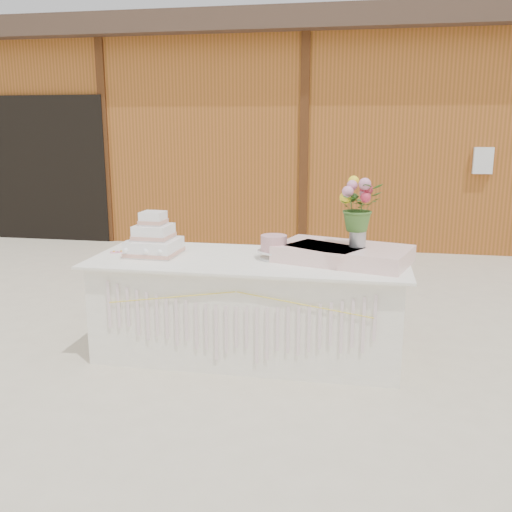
{
  "coord_description": "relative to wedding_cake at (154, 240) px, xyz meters",
  "views": [
    {
      "loc": [
        0.83,
        -4.15,
        1.76
      ],
      "look_at": [
        0.0,
        0.3,
        0.72
      ],
      "focal_mm": 40.0,
      "sensor_mm": 36.0,
      "label": 1
    }
  ],
  "objects": [
    {
      "name": "satin_runner",
      "position": [
        1.46,
        0.05,
        -0.06
      ],
      "size": [
        1.07,
        0.8,
        0.12
      ],
      "primitive_type": "cube",
      "rotation": [
        0.0,
        0.0,
        -0.29
      ],
      "color": "#FED7CC",
      "rests_on": "cake_table"
    },
    {
      "name": "bouquet",
      "position": [
        1.56,
        0.04,
        0.35
      ],
      "size": [
        0.41,
        0.39,
        0.36
      ],
      "primitive_type": "imported",
      "rotation": [
        0.0,
        0.0,
        0.47
      ],
      "color": "#426F2C",
      "rests_on": "flower_vase"
    },
    {
      "name": "cake_table",
      "position": [
        0.75,
        0.02,
        -0.5
      ],
      "size": [
        2.4,
        1.0,
        0.77
      ],
      "color": "white",
      "rests_on": "ground"
    },
    {
      "name": "ground",
      "position": [
        0.75,
        0.02,
        -0.89
      ],
      "size": [
        80.0,
        80.0,
        0.0
      ],
      "primitive_type": "plane",
      "color": "beige",
      "rests_on": "ground"
    },
    {
      "name": "loose_flowers",
      "position": [
        -0.3,
        0.08,
        -0.11
      ],
      "size": [
        0.17,
        0.33,
        0.02
      ],
      "primitive_type": null,
      "rotation": [
        0.0,
        0.0,
        0.14
      ],
      "color": "pink",
      "rests_on": "cake_table"
    },
    {
      "name": "pink_cake_stand",
      "position": [
        0.94,
        0.04,
        -0.01
      ],
      "size": [
        0.25,
        0.25,
        0.18
      ],
      "color": "white",
      "rests_on": "cake_table"
    },
    {
      "name": "flower_vase",
      "position": [
        1.56,
        0.04,
        0.09
      ],
      "size": [
        0.12,
        0.12,
        0.17
      ],
      "primitive_type": "cylinder",
      "color": "#B0B0B4",
      "rests_on": "satin_runner"
    },
    {
      "name": "wedding_cake",
      "position": [
        0.0,
        0.0,
        0.0
      ],
      "size": [
        0.39,
        0.39,
        0.34
      ],
      "rotation": [
        0.0,
        0.0,
        -0.04
      ],
      "color": "white",
      "rests_on": "cake_table"
    },
    {
      "name": "barn",
      "position": [
        0.74,
        6.02,
        0.79
      ],
      "size": [
        12.6,
        4.6,
        3.3
      ],
      "color": "#9B5120",
      "rests_on": "ground"
    }
  ]
}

